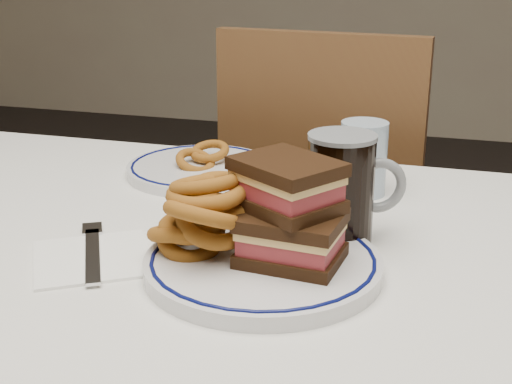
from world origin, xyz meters
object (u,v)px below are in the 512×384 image
(reuben_sandwich, at_px, (289,211))
(beer_mug, at_px, (343,188))
(chair_far, at_px, (329,215))
(far_plate, at_px, (201,168))
(main_plate, at_px, (263,264))

(reuben_sandwich, bearing_deg, beer_mug, 67.94)
(chair_far, height_order, far_plate, chair_far)
(chair_far, xyz_separation_m, beer_mug, (0.13, -0.67, 0.31))
(beer_mug, bearing_deg, reuben_sandwich, -112.06)
(beer_mug, relative_size, far_plate, 0.58)
(chair_far, xyz_separation_m, reuben_sandwich, (0.09, -0.78, 0.31))
(beer_mug, height_order, far_plate, beer_mug)
(chair_far, height_order, beer_mug, chair_far)
(main_plate, relative_size, beer_mug, 1.95)
(main_plate, bearing_deg, reuben_sandwich, 13.05)
(beer_mug, bearing_deg, main_plate, -122.38)
(main_plate, height_order, beer_mug, beer_mug)
(chair_far, bearing_deg, main_plate, -85.63)
(far_plate, bearing_deg, reuben_sandwich, -54.67)
(reuben_sandwich, xyz_separation_m, beer_mug, (0.04, 0.11, -0.00))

